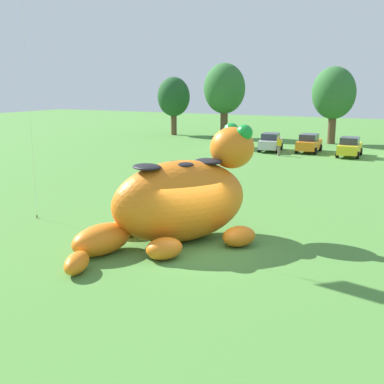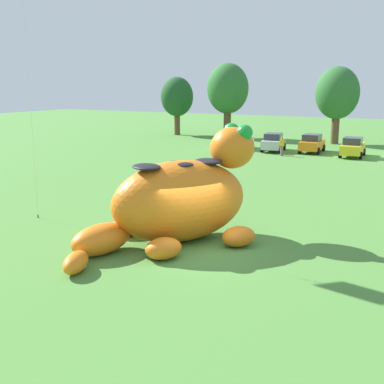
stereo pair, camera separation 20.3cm
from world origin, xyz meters
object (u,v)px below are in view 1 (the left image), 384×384
at_px(car_silver, 271,142).
at_px(car_orange, 309,143).
at_px(spectator_wandering, 218,143).
at_px(spectator_mid_field, 279,146).
at_px(giant_inflatable_creature, 180,200).
at_px(car_yellow, 350,147).
at_px(car_white, 236,140).

bearing_deg(car_silver, car_orange, 14.04).
bearing_deg(spectator_wandering, spectator_mid_field, 4.12).
distance_m(giant_inflatable_creature, car_yellow, 28.21).
distance_m(car_yellow, spectator_mid_field, 6.17).
xyz_separation_m(car_silver, spectator_mid_field, (1.74, -2.66, -0.01)).
bearing_deg(car_white, car_silver, 1.58).
xyz_separation_m(car_silver, spectator_wandering, (-4.10, -3.08, -0.01)).
bearing_deg(giant_inflatable_creature, car_yellow, 87.29).
distance_m(car_white, spectator_mid_field, 5.87).
bearing_deg(giant_inflatable_creature, spectator_mid_field, 99.57).
height_order(car_white, spectator_wandering, car_white).
bearing_deg(car_white, spectator_wandering, -100.48).
height_order(car_silver, spectator_mid_field, car_silver).
bearing_deg(car_white, giant_inflatable_creature, -71.21).
bearing_deg(giant_inflatable_creature, car_silver, 102.07).
bearing_deg(spectator_mid_field, car_orange, 63.62).
xyz_separation_m(car_silver, car_orange, (3.48, 0.87, 0.00)).
relative_size(car_silver, spectator_mid_field, 2.53).
relative_size(car_yellow, spectator_wandering, 2.46).
relative_size(car_white, spectator_mid_field, 2.43).
relative_size(car_silver, car_yellow, 1.03).
bearing_deg(car_silver, car_yellow, -1.78).
xyz_separation_m(car_yellow, spectator_wandering, (-11.51, -2.85, -0.01)).
relative_size(giant_inflatable_creature, spectator_mid_field, 5.33).
bearing_deg(car_yellow, car_orange, 164.31).
distance_m(car_silver, spectator_wandering, 5.13).
bearing_deg(car_yellow, giant_inflatable_creature, -92.71).
height_order(car_silver, spectator_wandering, car_silver).
distance_m(car_white, car_orange, 7.10).
bearing_deg(car_white, spectator_mid_field, -25.82).
distance_m(car_silver, car_yellow, 7.41).
height_order(car_orange, spectator_mid_field, car_orange).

